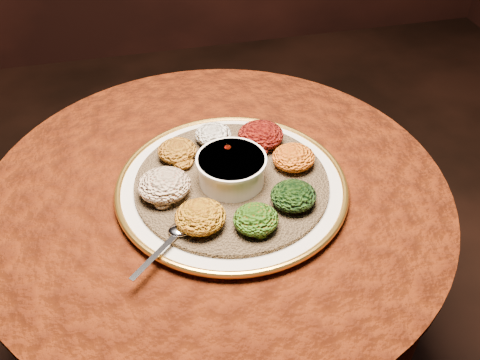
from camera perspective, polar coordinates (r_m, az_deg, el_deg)
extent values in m
cylinder|color=black|center=(1.39, -2.08, -12.87)|extent=(0.12, 0.12, 0.68)
cylinder|color=black|center=(1.12, -2.53, -2.10)|extent=(0.80, 0.80, 0.04)
cylinder|color=#3E1405|center=(1.23, -2.33, -7.01)|extent=(0.93, 0.93, 0.34)
cylinder|color=#3E1405|center=(1.10, -2.57, -1.09)|extent=(0.96, 0.96, 0.01)
cylinder|color=beige|center=(1.08, -0.89, -0.82)|extent=(0.54, 0.54, 0.02)
torus|color=gold|center=(1.08, -0.89, -0.55)|extent=(0.47, 0.47, 0.01)
cylinder|color=brown|center=(1.07, -0.89, -0.27)|extent=(0.48, 0.48, 0.01)
cylinder|color=white|center=(1.05, -0.91, 1.11)|extent=(0.13, 0.13, 0.06)
cylinder|color=white|center=(1.04, -0.93, 2.19)|extent=(0.14, 0.14, 0.01)
cylinder|color=#560604|center=(1.04, -0.92, 1.83)|extent=(0.11, 0.11, 0.01)
ellipsoid|color=silver|center=(0.97, -6.28, -5.24)|extent=(0.05, 0.04, 0.01)
cube|color=silver|center=(0.94, -8.90, -7.86)|extent=(0.10, 0.10, 0.00)
ellipsoid|color=white|center=(1.16, -2.87, 4.86)|extent=(0.08, 0.08, 0.04)
ellipsoid|color=black|center=(1.15, 2.21, 4.81)|extent=(0.10, 0.09, 0.05)
ellipsoid|color=#B27B0E|center=(1.10, 5.73, 2.40)|extent=(0.09, 0.08, 0.04)
ellipsoid|color=black|center=(1.01, 5.72, -1.67)|extent=(0.09, 0.08, 0.04)
ellipsoid|color=#973609|center=(0.97, 1.70, -4.20)|extent=(0.08, 0.08, 0.04)
ellipsoid|color=#A9700E|center=(0.97, -4.25, -3.93)|extent=(0.09, 0.09, 0.05)
ellipsoid|color=maroon|center=(1.03, -8.09, -0.55)|extent=(0.10, 0.10, 0.05)
ellipsoid|color=#9A5F12|center=(1.12, -6.72, 3.13)|extent=(0.08, 0.08, 0.04)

